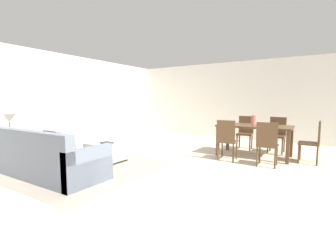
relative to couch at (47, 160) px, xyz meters
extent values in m
plane|color=beige|center=(2.14, 1.14, -0.30)|extent=(10.80, 10.80, 0.00)
cube|color=silver|center=(2.14, 6.14, 1.05)|extent=(9.00, 0.12, 2.70)
cube|color=silver|center=(-2.36, 1.64, 1.05)|extent=(0.12, 11.00, 2.70)
cube|color=gray|center=(0.04, 0.70, -0.29)|extent=(3.00, 2.80, 0.01)
cube|color=slate|center=(0.00, 0.05, -0.09)|extent=(2.25, 0.91, 0.42)
cube|color=slate|center=(0.00, -0.32, 0.34)|extent=(2.25, 0.16, 0.44)
cube|color=slate|center=(-1.06, 0.05, 0.01)|extent=(0.14, 0.91, 0.62)
cube|color=slate|center=(1.06, 0.05, 0.01)|extent=(0.14, 0.91, 0.62)
cube|color=tan|center=(-0.67, -0.04, 0.32)|extent=(0.40, 0.12, 0.40)
cube|color=beige|center=(-0.22, -0.07, 0.29)|extent=(0.34, 0.10, 0.34)
cube|color=gray|center=(0.22, -0.03, 0.33)|extent=(0.42, 0.15, 0.42)
cube|color=slate|center=(0.67, -0.06, 0.30)|extent=(0.36, 0.12, 0.36)
cube|color=silver|center=(0.08, 1.35, -0.07)|extent=(0.92, 0.52, 0.34)
cylinder|color=#513823|center=(-0.33, 1.56, -0.27)|extent=(0.05, 0.05, 0.06)
cylinder|color=#513823|center=(0.49, 1.56, -0.27)|extent=(0.05, 0.05, 0.06)
cylinder|color=#513823|center=(-0.33, 1.13, -0.27)|extent=(0.05, 0.05, 0.06)
cylinder|color=#513823|center=(0.49, 1.13, -0.27)|extent=(0.05, 0.05, 0.06)
cube|color=olive|center=(-1.43, 0.09, 0.24)|extent=(0.40, 0.40, 0.03)
cylinder|color=olive|center=(-1.60, 0.26, -0.04)|extent=(0.04, 0.04, 0.52)
cylinder|color=olive|center=(-1.26, 0.26, -0.04)|extent=(0.04, 0.04, 0.52)
cylinder|color=olive|center=(-1.26, -0.08, -0.04)|extent=(0.04, 0.04, 0.52)
cylinder|color=brown|center=(-1.43, 0.09, 0.27)|extent=(0.16, 0.16, 0.02)
cylinder|color=brown|center=(-1.43, 0.09, 0.44)|extent=(0.02, 0.02, 0.32)
cone|color=silver|center=(-1.43, 0.09, 0.69)|extent=(0.26, 0.26, 0.18)
cube|color=#513823|center=(2.80, 3.56, 0.44)|extent=(1.67, 0.90, 0.04)
cube|color=#513823|center=(2.03, 3.95, 0.06)|extent=(0.07, 0.07, 0.72)
cube|color=#513823|center=(3.58, 3.95, 0.06)|extent=(0.07, 0.07, 0.72)
cube|color=#513823|center=(2.03, 3.17, 0.06)|extent=(0.07, 0.07, 0.72)
cube|color=#513823|center=(3.58, 3.17, 0.06)|extent=(0.07, 0.07, 0.72)
cube|color=#513823|center=(2.37, 2.87, 0.13)|extent=(0.43, 0.43, 0.04)
cube|color=#513823|center=(2.38, 2.69, 0.39)|extent=(0.40, 0.07, 0.47)
cylinder|color=#513823|center=(2.19, 3.03, -0.09)|extent=(0.04, 0.04, 0.41)
cylinder|color=#513823|center=(2.53, 3.05, -0.09)|extent=(0.04, 0.04, 0.41)
cylinder|color=#513823|center=(2.21, 2.69, -0.09)|extent=(0.04, 0.04, 0.41)
cylinder|color=#513823|center=(2.55, 2.72, -0.09)|extent=(0.04, 0.04, 0.41)
cube|color=#513823|center=(3.23, 2.81, 0.13)|extent=(0.42, 0.42, 0.04)
cube|color=#513823|center=(3.24, 2.63, 0.39)|extent=(0.40, 0.06, 0.47)
cylinder|color=#513823|center=(3.06, 2.97, -0.09)|extent=(0.04, 0.04, 0.41)
cylinder|color=#513823|center=(3.40, 2.98, -0.09)|extent=(0.04, 0.04, 0.41)
cylinder|color=#513823|center=(3.07, 2.63, -0.09)|extent=(0.04, 0.04, 0.41)
cylinder|color=#513823|center=(3.41, 2.64, -0.09)|extent=(0.04, 0.04, 0.41)
cube|color=#513823|center=(2.40, 4.27, 0.13)|extent=(0.43, 0.43, 0.04)
cube|color=#513823|center=(2.38, 4.45, 0.39)|extent=(0.40, 0.07, 0.47)
cylinder|color=#513823|center=(2.58, 4.11, -0.09)|extent=(0.04, 0.04, 0.41)
cylinder|color=#513823|center=(2.24, 4.09, -0.09)|extent=(0.04, 0.04, 0.41)
cylinder|color=#513823|center=(2.55, 4.45, -0.09)|extent=(0.04, 0.04, 0.41)
cylinder|color=#513823|center=(2.21, 4.43, -0.09)|extent=(0.04, 0.04, 0.41)
cube|color=#513823|center=(3.20, 4.28, 0.13)|extent=(0.41, 0.41, 0.04)
cube|color=#513823|center=(3.21, 4.46, 0.39)|extent=(0.40, 0.05, 0.47)
cylinder|color=#513823|center=(3.37, 4.10, -0.09)|extent=(0.04, 0.04, 0.41)
cylinder|color=#513823|center=(3.03, 4.11, -0.09)|extent=(0.04, 0.04, 0.41)
cylinder|color=#513823|center=(3.37, 4.44, -0.09)|extent=(0.04, 0.04, 0.41)
cylinder|color=#513823|center=(3.04, 4.45, -0.09)|extent=(0.04, 0.04, 0.41)
cube|color=#513823|center=(3.95, 3.52, 0.13)|extent=(0.41, 0.41, 0.04)
cube|color=#513823|center=(4.13, 3.52, 0.39)|extent=(0.05, 0.40, 0.47)
cylinder|color=#513823|center=(3.78, 3.36, -0.09)|extent=(0.04, 0.04, 0.41)
cylinder|color=#513823|center=(3.78, 3.70, -0.09)|extent=(0.04, 0.04, 0.41)
cylinder|color=#513823|center=(4.12, 3.35, -0.09)|extent=(0.04, 0.04, 0.41)
cylinder|color=#513823|center=(4.12, 3.69, -0.09)|extent=(0.04, 0.04, 0.41)
cylinder|color=#B26659|center=(2.78, 3.53, 0.58)|extent=(0.10, 0.10, 0.24)
cube|color=#333338|center=(0.11, 1.35, 0.12)|extent=(0.29, 0.24, 0.03)
camera|label=1|loc=(4.09, -2.46, 1.06)|focal=25.89mm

